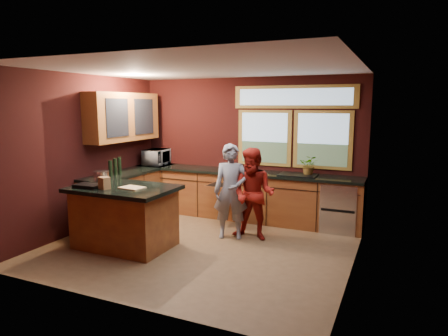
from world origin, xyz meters
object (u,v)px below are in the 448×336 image
Objects in this scene: island at (125,216)px; cutting_board at (132,188)px; person_grey at (231,191)px; stock_pot at (101,177)px; person_red at (254,194)px.

cutting_board reaches higher than island.
island is 4.43× the size of cutting_board.
person_grey reaches higher than cutting_board.
person_grey is 4.45× the size of cutting_board.
island is 6.46× the size of stock_pot.
person_red is at bearing 34.26° from island.
island is at bearing -15.26° from stock_pot.
stock_pot is at bearing 165.07° from cutting_board.
person_red reaches higher than stock_pot.
person_red reaches higher than cutting_board.
person_red is 4.28× the size of cutting_board.
cutting_board is at bearing -14.04° from island.
person_red is at bearing 38.89° from cutting_board.
stock_pot reaches higher than island.
person_grey is (1.33, 1.06, 0.30)m from island.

